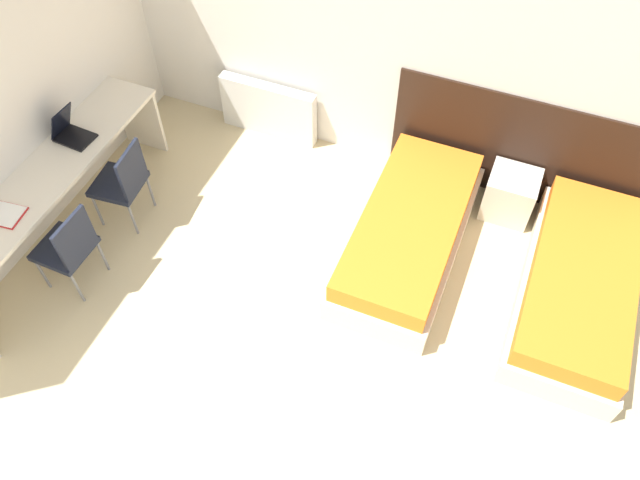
{
  "coord_description": "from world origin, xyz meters",
  "views": [
    {
      "loc": [
        1.16,
        -0.83,
        4.45
      ],
      "look_at": [
        0.0,
        1.98,
        0.55
      ],
      "focal_mm": 35.0,
      "sensor_mm": 36.0,
      "label": 1
    }
  ],
  "objects": [
    {
      "name": "wall_back",
      "position": [
        0.0,
        3.63,
        1.35
      ],
      "size": [
        6.07,
        0.05,
        2.7
      ],
      "color": "silver",
      "rests_on": "ground_plane"
    },
    {
      "name": "wall_left",
      "position": [
        -2.56,
        1.8,
        1.35
      ],
      "size": [
        0.05,
        4.61,
        2.7
      ],
      "color": "silver",
      "rests_on": "ground_plane"
    },
    {
      "name": "headboard_panel",
      "position": [
        1.31,
        3.59,
        0.56
      ],
      "size": [
        2.41,
        0.03,
        1.11
      ],
      "color": "black",
      "rests_on": "ground_plane"
    },
    {
      "name": "bed_near_window",
      "position": [
        0.59,
        2.58,
        0.22
      ],
      "size": [
        0.87,
        1.95,
        0.45
      ],
      "color": "beige",
      "rests_on": "ground_plane"
    },
    {
      "name": "bed_near_door",
      "position": [
        2.03,
        2.58,
        0.22
      ],
      "size": [
        0.87,
        1.95,
        0.45
      ],
      "color": "beige",
      "rests_on": "ground_plane"
    },
    {
      "name": "nightstand",
      "position": [
        1.31,
        3.36,
        0.23
      ],
      "size": [
        0.44,
        0.4,
        0.46
      ],
      "color": "beige",
      "rests_on": "ground_plane"
    },
    {
      "name": "radiator",
      "position": [
        -1.19,
        3.51,
        0.3
      ],
      "size": [
        1.01,
        0.12,
        0.6
      ],
      "color": "silver",
      "rests_on": "ground_plane"
    },
    {
      "name": "desk",
      "position": [
        -2.28,
        1.59,
        0.62
      ],
      "size": [
        0.52,
        2.57,
        0.76
      ],
      "color": "beige",
      "rests_on": "ground_plane"
    },
    {
      "name": "chair_near_laptop",
      "position": [
        -1.86,
        1.99,
        0.48
      ],
      "size": [
        0.45,
        0.45,
        0.86
      ],
      "rotation": [
        0.0,
        0.0,
        0.1
      ],
      "color": "black",
      "rests_on": "ground_plane"
    },
    {
      "name": "chair_near_notebook",
      "position": [
        -1.86,
        1.21,
        0.48
      ],
      "size": [
        0.42,
        0.42,
        0.86
      ],
      "rotation": [
        0.0,
        0.0,
        -0.02
      ],
      "color": "black",
      "rests_on": "ground_plane"
    },
    {
      "name": "laptop",
      "position": [
        -2.33,
        2.05,
        0.83
      ],
      "size": [
        0.33,
        0.25,
        0.3
      ],
      "rotation": [
        0.0,
        0.0,
        -0.06
      ],
      "color": "black",
      "rests_on": "desk"
    },
    {
      "name": "open_notebook",
      "position": [
        -2.29,
        1.12,
        0.77
      ],
      "size": [
        0.31,
        0.26,
        0.02
      ],
      "rotation": [
        0.0,
        0.0,
        0.12
      ],
      "color": "#B21E1E",
      "rests_on": "desk"
    }
  ]
}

